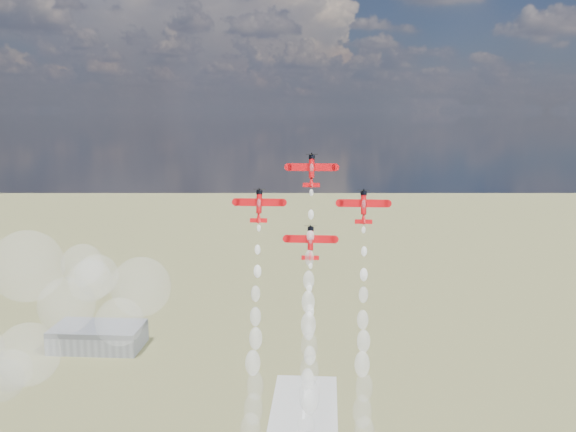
% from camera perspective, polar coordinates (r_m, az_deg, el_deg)
% --- Properties ---
extents(hangar, '(50.00, 28.00, 13.00)m').
position_cam_1_polar(hangar, '(369.23, -17.34, -10.74)').
color(hangar, gray).
rests_on(hangar, ground).
extents(plane_lead, '(12.39, 5.26, 8.57)m').
position_cam_1_polar(plane_lead, '(159.94, 2.22, 4.32)').
color(plane_lead, red).
rests_on(plane_lead, ground).
extents(plane_left, '(12.39, 5.26, 8.57)m').
position_cam_1_polar(plane_left, '(159.00, -2.73, 1.01)').
color(plane_left, red).
rests_on(plane_left, ground).
extents(plane_right, '(12.39, 5.26, 8.57)m').
position_cam_1_polar(plane_right, '(158.26, 7.09, 0.91)').
color(plane_right, red).
rests_on(plane_right, ground).
extents(plane_slot, '(12.39, 5.26, 8.57)m').
position_cam_1_polar(plane_slot, '(156.72, 2.12, -2.46)').
color(plane_slot, red).
rests_on(plane_slot, ground).
extents(smoke_trail_lead, '(5.18, 19.76, 51.59)m').
position_cam_1_polar(smoke_trail_lead, '(155.86, 1.99, -12.51)').
color(smoke_trail_lead, white).
rests_on(smoke_trail_lead, plane_lead).
extents(smoke_trail_left, '(5.56, 19.30, 50.86)m').
position_cam_1_polar(smoke_trail_left, '(157.77, -3.27, -15.75)').
color(smoke_trail_left, white).
rests_on(smoke_trail_left, plane_left).
extents(smoke_trail_right, '(5.50, 19.26, 50.71)m').
position_cam_1_polar(smoke_trail_right, '(156.98, 7.07, -15.90)').
color(smoke_trail_right, white).
rests_on(smoke_trail_right, plane_right).
extents(smoke_trail_slot, '(5.58, 19.30, 50.83)m').
position_cam_1_polar(smoke_trail_slot, '(158.42, 1.91, -19.22)').
color(smoke_trail_slot, white).
rests_on(smoke_trail_slot, plane_slot).
extents(drifted_smoke_cloud, '(68.15, 40.40, 51.26)m').
position_cam_1_polar(drifted_smoke_cloud, '(196.73, -22.42, -8.06)').
color(drifted_smoke_cloud, white).
rests_on(drifted_smoke_cloud, ground).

